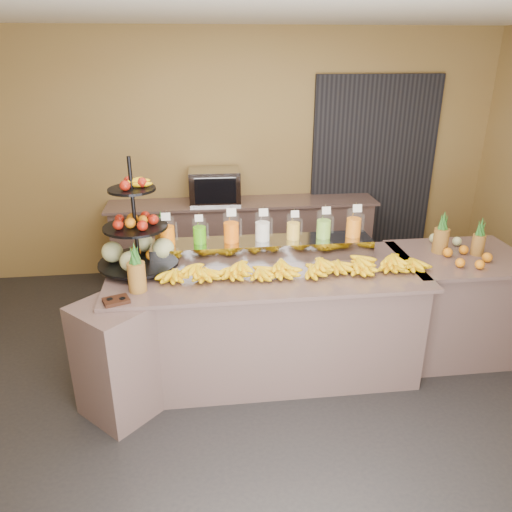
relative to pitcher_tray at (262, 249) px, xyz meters
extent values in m
plane|color=black|center=(-0.01, -0.58, -1.01)|extent=(6.00, 6.00, 0.00)
cube|color=olive|center=(-0.01, 1.93, 0.39)|extent=(6.00, 0.02, 2.80)
cube|color=white|center=(-0.01, -0.58, 1.80)|extent=(6.00, 5.00, 0.02)
cube|color=black|center=(1.59, 1.88, 0.19)|extent=(1.50, 0.06, 2.20)
cube|color=gray|center=(-0.01, -0.28, -0.56)|extent=(2.40, 0.90, 0.90)
cube|color=gray|center=(-0.01, -0.28, -0.09)|extent=(2.50, 1.00, 0.03)
cube|color=gray|center=(-1.16, -0.68, -0.56)|extent=(0.71, 0.71, 0.90)
cube|color=gray|center=(1.69, -0.18, -0.56)|extent=(1.00, 0.80, 0.90)
cube|color=gray|center=(1.69, -0.18, -0.09)|extent=(1.08, 0.88, 0.03)
cube|color=gray|center=(-0.01, 1.67, -0.56)|extent=(3.00, 0.50, 0.90)
cube|color=gray|center=(-0.01, 1.67, -0.09)|extent=(3.10, 0.55, 0.03)
cube|color=gray|center=(0.00, 0.00, 0.00)|extent=(1.85, 0.30, 0.15)
cylinder|color=silver|center=(-0.78, 0.00, 0.19)|extent=(0.12, 0.12, 0.23)
cylinder|color=#FB7000|center=(-0.78, 0.00, 0.15)|extent=(0.12, 0.12, 0.15)
cylinder|color=gray|center=(-0.80, 0.01, 0.24)|extent=(0.01, 0.01, 0.27)
cube|color=white|center=(-0.78, -0.06, 0.33)|extent=(0.07, 0.02, 0.06)
cylinder|color=silver|center=(-0.52, 0.00, 0.18)|extent=(0.11, 0.11, 0.20)
cylinder|color=#3CA405|center=(-0.52, 0.00, 0.14)|extent=(0.10, 0.10, 0.14)
cylinder|color=gray|center=(-0.53, 0.01, 0.22)|extent=(0.01, 0.01, 0.24)
cube|color=white|center=(-0.52, -0.05, 0.31)|extent=(0.07, 0.02, 0.06)
cylinder|color=silver|center=(-0.26, 0.00, 0.20)|extent=(0.13, 0.13, 0.24)
cylinder|color=#FF6901|center=(-0.26, 0.00, 0.16)|extent=(0.12, 0.12, 0.16)
cylinder|color=gray|center=(-0.28, 0.01, 0.25)|extent=(0.01, 0.01, 0.28)
cube|color=white|center=(-0.26, -0.06, 0.35)|extent=(0.08, 0.02, 0.07)
cylinder|color=silver|center=(0.00, 0.00, 0.19)|extent=(0.13, 0.13, 0.23)
cylinder|color=silver|center=(0.00, 0.00, 0.15)|extent=(0.12, 0.12, 0.16)
cylinder|color=gray|center=(-0.02, 0.01, 0.24)|extent=(0.01, 0.01, 0.27)
cube|color=white|center=(0.00, -0.06, 0.34)|extent=(0.07, 0.02, 0.06)
cylinder|color=silver|center=(0.26, 0.00, 0.18)|extent=(0.11, 0.11, 0.21)
cylinder|color=yellow|center=(0.26, 0.00, 0.15)|extent=(0.11, 0.11, 0.14)
cylinder|color=gray|center=(0.25, 0.01, 0.23)|extent=(0.01, 0.01, 0.25)
cube|color=white|center=(0.26, -0.05, 0.31)|extent=(0.07, 0.02, 0.06)
cylinder|color=silver|center=(0.52, 0.00, 0.19)|extent=(0.12, 0.12, 0.23)
cylinder|color=#7DBE3C|center=(0.52, 0.00, 0.15)|extent=(0.12, 0.12, 0.16)
cylinder|color=gray|center=(0.50, 0.01, 0.24)|extent=(0.01, 0.01, 0.27)
cube|color=white|center=(0.52, -0.06, 0.33)|extent=(0.07, 0.02, 0.06)
cylinder|color=silver|center=(0.78, 0.00, 0.19)|extent=(0.13, 0.13, 0.24)
cylinder|color=orange|center=(0.78, 0.00, 0.16)|extent=(0.12, 0.12, 0.16)
cylinder|color=gray|center=(0.76, 0.01, 0.25)|extent=(0.01, 0.01, 0.28)
cube|color=white|center=(0.78, -0.06, 0.34)|extent=(0.08, 0.02, 0.06)
ellipsoid|color=yellow|center=(-0.71, -0.37, -0.02)|extent=(0.26, 0.19, 0.11)
ellipsoid|color=yellow|center=(-0.51, -0.37, -0.02)|extent=(0.26, 0.19, 0.11)
ellipsoid|color=yellow|center=(-0.30, -0.37, -0.02)|extent=(0.26, 0.19, 0.11)
ellipsoid|color=yellow|center=(-0.09, -0.37, -0.02)|extent=(0.26, 0.19, 0.11)
ellipsoid|color=yellow|center=(0.12, -0.37, -0.02)|extent=(0.26, 0.19, 0.11)
ellipsoid|color=yellow|center=(0.33, -0.37, -0.02)|extent=(0.26, 0.19, 0.11)
ellipsoid|color=yellow|center=(0.54, -0.37, -0.02)|extent=(0.26, 0.19, 0.11)
ellipsoid|color=yellow|center=(0.75, -0.37, -0.02)|extent=(0.26, 0.19, 0.11)
ellipsoid|color=yellow|center=(0.96, -0.37, -0.02)|extent=(0.26, 0.19, 0.11)
ellipsoid|color=yellow|center=(1.16, -0.37, -0.02)|extent=(0.26, 0.19, 0.11)
ellipsoid|color=yellow|center=(-0.53, -0.37, 0.05)|extent=(0.21, 0.17, 0.10)
ellipsoid|color=yellow|center=(-0.23, -0.37, 0.05)|extent=(0.21, 0.17, 0.10)
ellipsoid|color=yellow|center=(0.07, -0.37, 0.05)|extent=(0.21, 0.17, 0.10)
ellipsoid|color=yellow|center=(0.38, -0.37, 0.05)|extent=(0.21, 0.17, 0.10)
ellipsoid|color=yellow|center=(0.68, -0.37, 0.05)|extent=(0.21, 0.17, 0.10)
ellipsoid|color=yellow|center=(0.98, -0.37, 0.05)|extent=(0.21, 0.17, 0.10)
cylinder|color=black|center=(-1.01, -0.11, 0.38)|extent=(0.03, 0.03, 0.90)
cylinder|color=black|center=(-1.01, -0.11, -0.02)|extent=(0.69, 0.69, 0.02)
cylinder|color=black|center=(-1.01, -0.11, 0.28)|extent=(0.54, 0.54, 0.02)
cylinder|color=black|center=(-1.01, -0.11, 0.58)|extent=(0.39, 0.39, 0.02)
sphere|color=#B4B87E|center=(-0.81, -0.11, 0.07)|extent=(0.17, 0.17, 0.17)
sphere|color=maroon|center=(-0.87, -0.11, 0.33)|extent=(0.08, 0.08, 0.08)
sphere|color=orange|center=(-1.11, -0.11, 0.03)|extent=(0.09, 0.09, 0.09)
cube|color=black|center=(-1.12, -0.69, -0.06)|extent=(0.21, 0.18, 0.03)
cylinder|color=brown|center=(-0.98, -0.53, 0.04)|extent=(0.13, 0.13, 0.22)
cone|color=#1A4C19|center=(-0.98, -0.53, 0.23)|extent=(0.07, 0.07, 0.16)
cylinder|color=brown|center=(-0.84, 0.18, 0.04)|extent=(0.12, 0.12, 0.23)
cone|color=#1A4C19|center=(-0.84, 0.18, 0.23)|extent=(0.06, 0.06, 0.16)
cylinder|color=brown|center=(1.54, -0.08, 0.03)|extent=(0.12, 0.12, 0.21)
cylinder|color=brown|center=(1.83, -0.17, 0.01)|extent=(0.11, 0.11, 0.18)
ellipsoid|color=orange|center=(1.67, -0.30, -0.03)|extent=(0.32, 0.21, 0.08)
cube|color=gray|center=(-0.33, 1.67, 0.11)|extent=(0.58, 0.41, 0.38)
camera|label=1|loc=(-0.52, -3.87, 1.56)|focal=35.00mm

